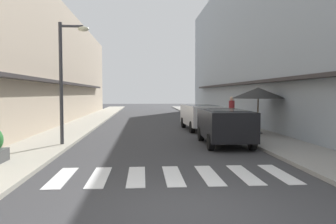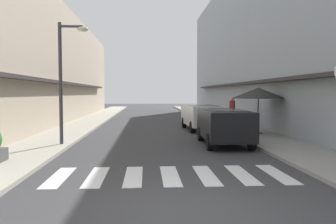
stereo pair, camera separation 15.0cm
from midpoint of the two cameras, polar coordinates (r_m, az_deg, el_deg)
name	(u,v)px [view 2 (the right image)]	position (r m, az deg, el deg)	size (l,w,h in m)	color
ground_plane	(155,125)	(23.09, -1.94, -2.18)	(93.46, 93.46, 0.00)	#38383A
sidewalk_left	(84,124)	(23.44, -13.85, -2.05)	(2.38, 59.48, 0.12)	#ADA899
sidewalk_right	(225,124)	(23.73, 9.82, -1.94)	(2.38, 59.48, 0.12)	gray
building_row_left	(32,65)	(25.42, -21.79, 7.29)	(5.50, 40.24, 8.16)	#C6B299
building_row_right	(273,42)	(26.07, 17.41, 11.17)	(5.50, 40.24, 11.70)	#939EA8
crosswalk	(170,176)	(8.98, 0.85, -10.64)	(6.15, 2.20, 0.01)	silver
parked_car_near	(224,123)	(14.19, 9.72, -1.85)	(1.90, 4.01, 1.47)	black
parked_car_mid	(201,114)	(19.85, 5.86, -0.40)	(1.97, 4.43, 1.47)	silver
street_lamp	(66,69)	(14.14, -16.56, 6.91)	(1.19, 0.28, 4.83)	#38383D
cafe_umbrella	(258,93)	(17.62, 15.19, 3.09)	(2.70, 2.70, 2.32)	#262626
pedestrian_walking_near	(232,111)	(20.75, 10.95, 0.18)	(0.34, 0.34, 1.83)	#282B33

